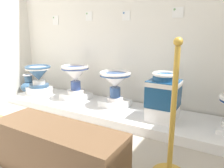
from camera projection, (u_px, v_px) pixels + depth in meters
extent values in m
cube|color=white|center=(130.00, 0.00, 2.85)|extent=(4.31, 0.06, 3.05)
cube|color=white|center=(114.00, 112.00, 2.83)|extent=(3.48, 0.76, 0.10)
cube|color=white|center=(40.00, 91.00, 3.44)|extent=(0.32, 0.29, 0.13)
cylinder|color=#375A7E|center=(39.00, 85.00, 3.42)|extent=(0.31, 0.31, 0.05)
cylinder|color=white|center=(39.00, 82.00, 3.41)|extent=(0.19, 0.19, 0.07)
cone|color=#375A7E|center=(38.00, 74.00, 3.38)|extent=(0.39, 0.39, 0.21)
cylinder|color=white|center=(38.00, 68.00, 3.36)|extent=(0.38, 0.38, 0.03)
torus|color=#375A7E|center=(38.00, 67.00, 3.35)|extent=(0.40, 0.40, 0.04)
cylinder|color=white|center=(38.00, 67.00, 3.35)|extent=(0.27, 0.27, 0.01)
cube|color=white|center=(76.00, 96.00, 3.21)|extent=(0.40, 0.32, 0.09)
cylinder|color=white|center=(76.00, 92.00, 3.19)|extent=(0.25, 0.25, 0.06)
cylinder|color=#344B8D|center=(76.00, 85.00, 3.17)|extent=(0.15, 0.15, 0.13)
cone|color=white|center=(75.00, 74.00, 3.13)|extent=(0.41, 0.41, 0.22)
cylinder|color=#344B8D|center=(75.00, 68.00, 3.11)|extent=(0.40, 0.40, 0.03)
torus|color=white|center=(75.00, 67.00, 3.10)|extent=(0.41, 0.41, 0.04)
cylinder|color=#344B8D|center=(75.00, 67.00, 3.10)|extent=(0.28, 0.28, 0.01)
cube|color=white|center=(115.00, 103.00, 2.86)|extent=(0.38, 0.29, 0.09)
cylinder|color=white|center=(115.00, 99.00, 2.85)|extent=(0.22, 0.22, 0.05)
cylinder|color=#345289|center=(115.00, 92.00, 2.82)|extent=(0.14, 0.14, 0.14)
cone|color=white|center=(115.00, 80.00, 2.79)|extent=(0.41, 0.41, 0.19)
cylinder|color=#345289|center=(115.00, 75.00, 2.77)|extent=(0.40, 0.40, 0.03)
torus|color=white|center=(115.00, 73.00, 2.76)|extent=(0.42, 0.42, 0.04)
cylinder|color=#345289|center=(115.00, 73.00, 2.77)|extent=(0.29, 0.29, 0.01)
cube|color=white|center=(162.00, 113.00, 2.43)|extent=(0.32, 0.34, 0.16)
cube|color=navy|center=(163.00, 93.00, 2.37)|extent=(0.34, 0.31, 0.30)
cube|color=white|center=(164.00, 83.00, 2.34)|extent=(0.35, 0.32, 0.05)
cylinder|color=navy|center=(164.00, 77.00, 2.33)|extent=(0.26, 0.26, 0.07)
torus|color=white|center=(165.00, 74.00, 2.32)|extent=(0.28, 0.28, 0.04)
cube|color=white|center=(56.00, 20.00, 3.53)|extent=(0.13, 0.01, 0.15)
cube|color=#5B9E4C|center=(54.00, 18.00, 3.54)|extent=(0.02, 0.01, 0.02)
cube|color=white|center=(89.00, 16.00, 3.19)|extent=(0.12, 0.01, 0.13)
cube|color=#5B9E4C|center=(87.00, 14.00, 3.20)|extent=(0.02, 0.01, 0.02)
cube|color=white|center=(126.00, 16.00, 2.88)|extent=(0.11, 0.01, 0.13)
cube|color=#386BAD|center=(124.00, 13.00, 2.89)|extent=(0.02, 0.01, 0.02)
cube|color=white|center=(178.00, 12.00, 2.54)|extent=(0.13, 0.01, 0.12)
cube|color=#5B9E4C|center=(175.00, 9.00, 2.55)|extent=(0.02, 0.01, 0.02)
cylinder|color=white|center=(30.00, 93.00, 3.85)|extent=(0.15, 0.15, 0.03)
ellipsoid|color=#375B81|center=(29.00, 87.00, 3.83)|extent=(0.29, 0.29, 0.20)
cylinder|color=#375B81|center=(28.00, 78.00, 3.79)|extent=(0.13, 0.13, 0.12)
torus|color=white|center=(28.00, 75.00, 3.77)|extent=(0.18, 0.18, 0.02)
cylinder|color=gold|center=(173.00, 114.00, 1.51)|extent=(0.04, 0.04, 0.97)
sphere|color=gold|center=(178.00, 42.00, 1.39)|extent=(0.06, 0.06, 0.06)
cube|color=brown|center=(58.00, 151.00, 1.60)|extent=(1.07, 0.36, 0.40)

